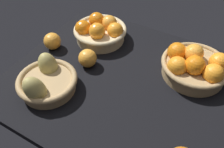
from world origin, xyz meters
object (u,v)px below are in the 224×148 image
basket_far_right_pears (46,81)px  loose_orange_front_gap (88,58)px  basket_near_left (195,66)px  basket_near_right (100,31)px  loose_orange_side_gap (52,41)px

basket_far_right_pears → loose_orange_front_gap: 18.73cm
basket_near_left → loose_orange_front_gap: basket_near_left is taller
basket_far_right_pears → basket_near_right: basket_far_right_pears is taller
basket_near_left → basket_far_right_pears: bearing=37.2°
basket_far_right_pears → loose_orange_side_gap: (13.26, -19.15, -0.22)cm
basket_near_left → basket_near_right: 42.07cm
basket_near_right → loose_orange_side_gap: size_ratio=3.23×
loose_orange_front_gap → loose_orange_side_gap: same height
basket_near_right → loose_orange_front_gap: (-4.66, 16.58, -0.88)cm
basket_far_right_pears → loose_orange_side_gap: size_ratio=3.13×
basket_near_left → loose_orange_side_gap: (56.29, 13.56, -1.09)cm
basket_near_left → loose_orange_front_gap: bearing=21.7°
basket_near_right → loose_orange_side_gap: 20.92cm
basket_far_right_pears → loose_orange_front_gap: basket_far_right_pears is taller
basket_near_left → basket_far_right_pears: size_ratio=1.12×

